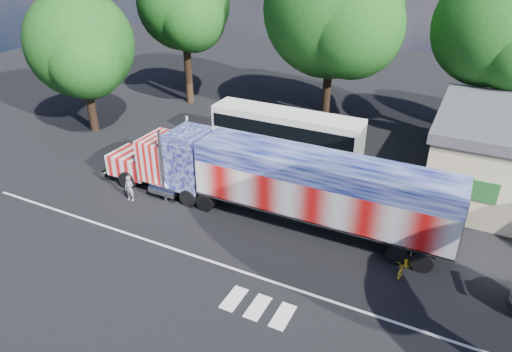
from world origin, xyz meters
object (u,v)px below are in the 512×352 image
at_px(tree_ne_a, 495,29).
at_px(tree_w_a, 81,45).
at_px(semi_truck, 275,180).
at_px(woman, 129,188).
at_px(tree_n_mid, 335,9).
at_px(coach_bus, 286,132).
at_px(tree_nw_a, 185,4).
at_px(bicycle, 404,266).

bearing_deg(tree_ne_a, tree_w_a, -158.85).
bearing_deg(tree_w_a, semi_truck, -15.98).
relative_size(woman, tree_w_a, 0.15).
xyz_separation_m(tree_w_a, tree_n_mid, (16.67, 10.62, 2.38)).
xyz_separation_m(coach_bus, tree_w_a, (-16.11, -2.82, 5.31)).
relative_size(tree_w_a, tree_ne_a, 0.86).
relative_size(woman, tree_n_mid, 0.11).
relative_size(coach_bus, tree_nw_a, 0.84).
distance_m(coach_bus, bicycle, 14.61).
height_order(semi_truck, tree_w_a, tree_w_a).
height_order(tree_w_a, tree_ne_a, tree_ne_a).
bearing_deg(tree_ne_a, tree_nw_a, -176.87).
height_order(semi_truck, bicycle, semi_truck).
relative_size(semi_truck, tree_ne_a, 1.68).
relative_size(semi_truck, tree_n_mid, 1.46).
height_order(coach_bus, tree_nw_a, tree_nw_a).
bearing_deg(tree_n_mid, tree_nw_a, -175.43).
bearing_deg(tree_ne_a, tree_n_mid, -178.56).
xyz_separation_m(tree_n_mid, tree_ne_a, (11.53, 0.29, -0.64)).
distance_m(bicycle, tree_ne_a, 19.99).
bearing_deg(coach_bus, tree_ne_a, 33.79).
distance_m(tree_w_a, tree_n_mid, 19.90).
xyz_separation_m(semi_truck, bicycle, (7.67, -1.76, -1.97)).
height_order(semi_truck, coach_bus, semi_truck).
distance_m(bicycle, tree_nw_a, 30.11).
bearing_deg(tree_n_mid, tree_ne_a, 1.44).
bearing_deg(semi_truck, woman, -165.36).
bearing_deg(tree_n_mid, woman, -109.18).
distance_m(tree_w_a, tree_ne_a, 30.28).
bearing_deg(tree_w_a, tree_nw_a, 71.48).
relative_size(semi_truck, tree_w_a, 1.95).
xyz_separation_m(coach_bus, bicycle, (10.55, -10.02, -1.27)).
distance_m(woman, tree_n_mid, 21.21).
xyz_separation_m(bicycle, tree_ne_a, (1.53, 18.11, 8.31)).
bearing_deg(coach_bus, tree_w_a, -170.07).
xyz_separation_m(tree_n_mid, tree_nw_a, (-13.47, -1.08, -0.26)).
bearing_deg(tree_nw_a, bicycle, -35.51).
xyz_separation_m(semi_truck, tree_w_a, (-18.99, 5.44, 4.61)).
xyz_separation_m(woman, bicycle, (16.37, 0.51, -0.41)).
height_order(woman, tree_w_a, tree_w_a).
xyz_separation_m(semi_truck, coach_bus, (-2.88, 8.26, -0.70)).
distance_m(coach_bus, woman, 12.06).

